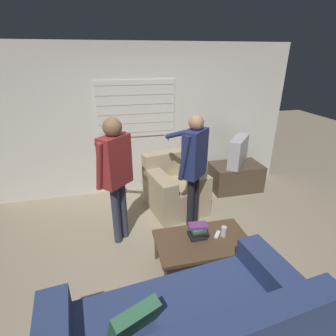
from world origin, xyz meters
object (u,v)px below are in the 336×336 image
(person_right_standing, at_px, (194,161))
(book_stack, at_px, (198,231))
(armchair_beige, at_px, (174,188))
(soda_can, at_px, (224,231))
(person_left_standing, at_px, (115,167))
(spare_remote, at_px, (217,235))
(coffee_table, at_px, (203,242))
(tv, at_px, (238,151))

(person_right_standing, height_order, book_stack, person_right_standing)
(armchair_beige, relative_size, soda_can, 8.25)
(armchair_beige, bearing_deg, person_left_standing, 22.88)
(person_right_standing, distance_m, spare_remote, 0.99)
(armchair_beige, relative_size, coffee_table, 0.97)
(person_left_standing, relative_size, soda_can, 13.46)
(coffee_table, relative_size, person_left_standing, 0.63)
(armchair_beige, xyz_separation_m, spare_remote, (0.17, -1.38, 0.07))
(coffee_table, distance_m, soda_can, 0.28)
(tv, distance_m, spare_remote, 2.10)
(person_right_standing, bearing_deg, book_stack, -147.24)
(coffee_table, xyz_separation_m, person_left_standing, (-0.90, 0.78, 0.70))
(person_left_standing, bearing_deg, spare_remote, -78.25)
(person_left_standing, bearing_deg, book_stack, -83.79)
(person_left_standing, xyz_separation_m, person_right_standing, (1.02, 0.02, -0.03))
(coffee_table, relative_size, tv, 1.64)
(armchair_beige, bearing_deg, coffee_table, 77.13)
(armchair_beige, xyz_separation_m, soda_can, (0.23, -1.40, 0.13))
(person_right_standing, height_order, spare_remote, person_right_standing)
(person_left_standing, distance_m, book_stack, 1.26)
(book_stack, bearing_deg, person_left_standing, 140.19)
(coffee_table, bearing_deg, person_right_standing, 80.92)
(coffee_table, height_order, person_right_standing, person_right_standing)
(armchair_beige, distance_m, book_stack, 1.36)
(book_stack, xyz_separation_m, spare_remote, (0.23, -0.03, -0.07))
(spare_remote, bearing_deg, person_right_standing, 133.84)
(armchair_beige, relative_size, person_left_standing, 0.61)
(person_right_standing, xyz_separation_m, soda_can, (0.13, -0.78, -0.58))
(tv, xyz_separation_m, book_stack, (-1.34, -1.72, -0.25))
(person_right_standing, distance_m, soda_can, 0.98)
(armchair_beige, height_order, soda_can, armchair_beige)
(tv, bearing_deg, soda_can, 9.92)
(tv, height_order, book_stack, tv)
(person_right_standing, relative_size, book_stack, 7.04)
(book_stack, height_order, spare_remote, book_stack)
(tv, height_order, spare_remote, tv)
(soda_can, bearing_deg, coffee_table, -176.46)
(armchair_beige, height_order, book_stack, armchair_beige)
(armchair_beige, xyz_separation_m, person_left_standing, (-0.92, -0.64, 0.73))
(tv, relative_size, person_right_standing, 0.39)
(coffee_table, xyz_separation_m, soda_can, (0.26, 0.02, 0.10))
(coffee_table, relative_size, person_right_standing, 0.64)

